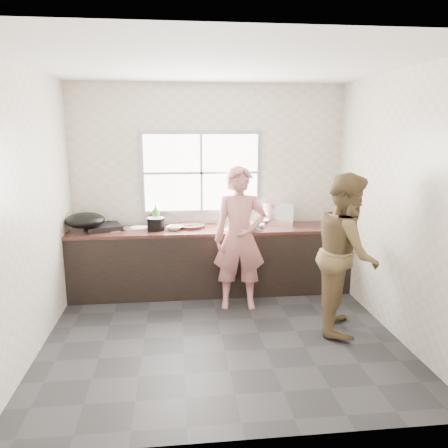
{
  "coord_description": "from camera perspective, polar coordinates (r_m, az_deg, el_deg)",
  "views": [
    {
      "loc": [
        -0.44,
        -4.21,
        2.11
      ],
      "look_at": [
        0.1,
        0.65,
        1.05
      ],
      "focal_mm": 35.0,
      "sensor_mm": 36.0,
      "label": 1
    }
  ],
  "objects": [
    {
      "name": "dish_rack",
      "position": [
        5.92,
        7.28,
        1.42
      ],
      "size": [
        0.47,
        0.41,
        0.3
      ],
      "primitive_type": "cube",
      "rotation": [
        0.0,
        0.0,
        -0.39
      ],
      "color": "white",
      "rests_on": "countertop"
    },
    {
      "name": "sink",
      "position": [
        5.7,
        1.79,
        -0.41
      ],
      "size": [
        0.55,
        0.45,
        0.02
      ],
      "primitive_type": "cube",
      "color": "silver",
      "rests_on": "countertop"
    },
    {
      "name": "bowl_crabs",
      "position": [
        5.56,
        3.18,
        -0.42
      ],
      "size": [
        0.26,
        0.26,
        0.07
      ],
      "primitive_type": "imported",
      "rotation": [
        0.0,
        0.0,
        0.19
      ],
      "color": "silver",
      "rests_on": "countertop"
    },
    {
      "name": "wall_left",
      "position": [
        4.49,
        -23.93,
        1.43
      ],
      "size": [
        0.01,
        3.2,
        2.7
      ],
      "primitive_type": "cube",
      "color": "beige",
      "rests_on": "ground"
    },
    {
      "name": "faucet",
      "position": [
        5.86,
        1.53,
        1.4
      ],
      "size": [
        0.02,
        0.02,
        0.3
      ],
      "primitive_type": "cylinder",
      "color": "silver",
      "rests_on": "countertop"
    },
    {
      "name": "person_side",
      "position": [
        4.77,
        15.72,
        -3.64
      ],
      "size": [
        0.86,
        0.98,
        1.69
      ],
      "primitive_type": "imported",
      "rotation": [
        0.0,
        0.0,
        1.26
      ],
      "color": "brown",
      "rests_on": "floor"
    },
    {
      "name": "bottle_green",
      "position": [
        5.84,
        -8.9,
        1.26
      ],
      "size": [
        0.15,
        0.15,
        0.31
      ],
      "primitive_type": "imported",
      "rotation": [
        0.0,
        0.0,
        0.33
      ],
      "color": "green",
      "rests_on": "countertop"
    },
    {
      "name": "pot_lid_right",
      "position": [
        5.7,
        -14.16,
        -0.76
      ],
      "size": [
        0.3,
        0.3,
        0.01
      ],
      "primitive_type": "cylinder",
      "rotation": [
        0.0,
        0.0,
        -0.42
      ],
      "color": "silver",
      "rests_on": "countertop"
    },
    {
      "name": "bowl_held",
      "position": [
        5.7,
        4.57,
        -0.15
      ],
      "size": [
        0.2,
        0.2,
        0.06
      ],
      "primitive_type": "imported",
      "rotation": [
        0.0,
        0.0,
        0.01
      ],
      "color": "white",
      "rests_on": "countertop"
    },
    {
      "name": "plate_food",
      "position": [
        5.75,
        -10.99,
        -0.47
      ],
      "size": [
        0.26,
        0.26,
        0.02
      ],
      "primitive_type": "cylinder",
      "rotation": [
        0.0,
        0.0,
        0.16
      ],
      "color": "white",
      "rests_on": "countertop"
    },
    {
      "name": "bottle_brown_tall",
      "position": [
        5.86,
        -9.42,
        0.65
      ],
      "size": [
        0.09,
        0.09,
        0.18
      ],
      "primitive_type": "imported",
      "rotation": [
        0.0,
        0.0,
        -0.04
      ],
      "color": "#4B1F12",
      "rests_on": "countertop"
    },
    {
      "name": "cabinet",
      "position": [
        5.78,
        -1.69,
        -4.9
      ],
      "size": [
        3.6,
        0.62,
        0.82
      ],
      "primitive_type": "cube",
      "color": "black",
      "rests_on": "floor"
    },
    {
      "name": "countertop",
      "position": [
        5.66,
        -1.72,
        -0.74
      ],
      "size": [
        3.6,
        0.64,
        0.04
      ],
      "primitive_type": "cube",
      "color": "#381C17",
      "rests_on": "cabinet"
    },
    {
      "name": "cutting_board",
      "position": [
        5.71,
        -4.35,
        -0.25
      ],
      "size": [
        0.46,
        0.46,
        0.04
      ],
      "primitive_type": "cylinder",
      "rotation": [
        0.0,
        0.0,
        0.28
      ],
      "color": "black",
      "rests_on": "countertop"
    },
    {
      "name": "black_pot",
      "position": [
        5.6,
        -8.9,
        0.01
      ],
      "size": [
        0.26,
        0.26,
        0.16
      ],
      "primitive_type": "cylinder",
      "rotation": [
        0.0,
        0.0,
        -0.17
      ],
      "color": "black",
      "rests_on": "countertop"
    },
    {
      "name": "burner",
      "position": [
        5.79,
        -15.53,
        -0.38
      ],
      "size": [
        0.54,
        0.54,
        0.06
      ],
      "primitive_type": "cube",
      "rotation": [
        0.0,
        0.0,
        0.34
      ],
      "color": "black",
      "rests_on": "countertop"
    },
    {
      "name": "floor",
      "position": [
        4.73,
        -0.35,
        -14.31
      ],
      "size": [
        3.6,
        3.2,
        0.01
      ],
      "primitive_type": "cube",
      "color": "#262628",
      "rests_on": "ground"
    },
    {
      "name": "woman",
      "position": [
        5.17,
        2.07,
        -2.49
      ],
      "size": [
        0.61,
        0.43,
        1.59
      ],
      "primitive_type": "imported",
      "rotation": [
        0.0,
        0.0,
        -0.08
      ],
      "color": "tan",
      "rests_on": "floor"
    },
    {
      "name": "ceiling",
      "position": [
        4.28,
        -0.4,
        20.22
      ],
      "size": [
        3.6,
        3.2,
        0.01
      ],
      "primitive_type": "cube",
      "color": "silver",
      "rests_on": "wall_back"
    },
    {
      "name": "cleaver",
      "position": [
        5.7,
        -4.47,
        -0.04
      ],
      "size": [
        0.21,
        0.12,
        0.01
      ],
      "primitive_type": "cube",
      "rotation": [
        0.0,
        0.0,
        0.14
      ],
      "color": "silver",
      "rests_on": "cutting_board"
    },
    {
      "name": "wok",
      "position": [
        5.67,
        -17.71,
        0.46
      ],
      "size": [
        0.61,
        0.61,
        0.18
      ],
      "primitive_type": "ellipsoid",
      "rotation": [
        0.0,
        0.0,
        -0.31
      ],
      "color": "black",
      "rests_on": "burner"
    },
    {
      "name": "window_glazing",
      "position": [
        5.81,
        -2.97,
        6.68
      ],
      "size": [
        1.5,
        0.01,
        1.0
      ],
      "primitive_type": "cube",
      "color": "white",
      "rests_on": "window_frame"
    },
    {
      "name": "wall_front",
      "position": [
        2.75,
        3.11,
        -3.83
      ],
      "size": [
        3.6,
        0.01,
        2.7
      ],
      "primitive_type": "cube",
      "color": "silver",
      "rests_on": "ground"
    },
    {
      "name": "wall_back",
      "position": [
        5.88,
        -2.0,
        4.8
      ],
      "size": [
        3.6,
        0.01,
        2.7
      ],
      "primitive_type": "cube",
      "color": "beige",
      "rests_on": "ground"
    },
    {
      "name": "pot_lid_left",
      "position": [
        5.73,
        -11.94,
        -0.58
      ],
      "size": [
        0.35,
        0.35,
        0.01
      ],
      "primitive_type": "cylinder",
      "rotation": [
        0.0,
        0.0,
        0.4
      ],
      "color": "silver",
      "rests_on": "countertop"
    },
    {
      "name": "window_frame",
      "position": [
        5.84,
        -2.99,
        6.71
      ],
      "size": [
        1.6,
        0.05,
        1.1
      ],
      "primitive_type": "cube",
      "color": "#9EA0A5",
      "rests_on": "wall_back"
    },
    {
      "name": "bowl_mince",
      "position": [
        5.59,
        -6.45,
        -0.51
      ],
      "size": [
        0.26,
        0.26,
        0.05
      ],
      "primitive_type": "imported",
      "rotation": [
        0.0,
        0.0,
        -0.35
      ],
      "color": "white",
      "rests_on": "countertop"
    },
    {
      "name": "glass_jar",
      "position": [
        5.62,
        -9.38,
        -0.27
      ],
      "size": [
        0.07,
        0.07,
        0.1
      ],
      "primitive_type": "cylinder",
      "rotation": [
        0.0,
        0.0,
        -0.01
      ],
      "color": "#B9BDBF",
      "rests_on": "countertop"
    },
    {
      "name": "bottle_brown_short",
      "position": [
        5.85,
        -8.74,
        0.65
      ],
      "size": [
        0.16,
        0.16,
        0.18
      ],
      "primitive_type": "imported",
      "rotation": [
        0.0,
        0.0,
        -0.18
      ],
      "color": "#512114",
      "rests_on": "countertop"
    },
    {
      "name": "wall_right",
      "position": [
        4.83,
        21.46,
        2.33
      ],
      "size": [
        0.01,
        3.2,
        2.7
      ],
      "primitive_type": "cube",
      "color": "silver",
      "rests_on": "ground"
    }
  ]
}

